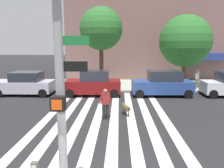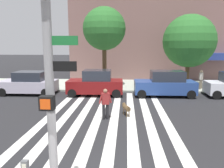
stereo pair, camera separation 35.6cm
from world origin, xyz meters
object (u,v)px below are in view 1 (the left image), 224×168
object	(u,v)px
parked_car_behind_first	(93,84)
pedestrian_dog_walker	(105,102)
parked_car_near_curb	(26,84)
street_tree_middle	(185,41)
dog_on_leash	(126,108)
traffic_light_pole	(59,63)
street_tree_nearest	(101,29)
parked_car_third_in_line	(162,84)
pedestrian_bystander	(197,78)

from	to	relation	value
parked_car_behind_first	pedestrian_dog_walker	distance (m)	5.79
parked_car_near_curb	parked_car_behind_first	size ratio (longest dim) A/B	1.00
parked_car_behind_first	street_tree_middle	world-z (taller)	street_tree_middle
parked_car_near_curb	dog_on_leash	size ratio (longest dim) A/B	4.14
street_tree_middle	pedestrian_dog_walker	bearing A→B (deg)	-126.20
traffic_light_pole	street_tree_nearest	bearing A→B (deg)	91.54
traffic_light_pole	parked_car_third_in_line	size ratio (longest dim) A/B	1.27
traffic_light_pole	street_tree_nearest	world-z (taller)	street_tree_nearest
street_tree_middle	pedestrian_bystander	xyz separation A→B (m)	(0.89, -1.09, -3.16)
parked_car_near_curb	dog_on_leash	distance (m)	9.18
parked_car_behind_first	street_tree_middle	xyz separation A→B (m)	(7.90, 3.39, 3.31)
pedestrian_dog_walker	pedestrian_bystander	xyz separation A→B (m)	(7.51, 7.95, 0.15)
parked_car_behind_first	parked_car_third_in_line	xyz separation A→B (m)	(5.35, -0.00, 0.01)
parked_car_near_curb	parked_car_behind_first	xyz separation A→B (m)	(5.36, 0.00, 0.06)
parked_car_near_curb	street_tree_middle	world-z (taller)	street_tree_middle
parked_car_third_in_line	street_tree_nearest	world-z (taller)	street_tree_nearest
street_tree_nearest	parked_car_behind_first	bearing A→B (deg)	-98.34
dog_on_leash	street_tree_middle	bearing A→B (deg)	56.43
traffic_light_pole	parked_car_behind_first	xyz separation A→B (m)	(-0.82, 12.54, -2.59)
street_tree_middle	pedestrian_dog_walker	world-z (taller)	street_tree_middle
parked_car_near_curb	pedestrian_dog_walker	bearing A→B (deg)	-40.34
parked_car_third_in_line	street_tree_middle	size ratio (longest dim) A/B	0.71
street_tree_middle	pedestrian_dog_walker	xyz separation A→B (m)	(-6.61, -9.03, -3.31)
street_tree_nearest	pedestrian_bystander	size ratio (longest dim) A/B	4.29
pedestrian_bystander	parked_car_near_curb	bearing A→B (deg)	-170.75
parked_car_near_curb	street_tree_middle	distance (m)	14.09
parked_car_near_curb	parked_car_third_in_line	world-z (taller)	parked_car_third_in_line
parked_car_third_in_line	pedestrian_bystander	size ratio (longest dim) A/B	2.80
parked_car_third_in_line	parked_car_near_curb	bearing A→B (deg)	-180.00
parked_car_near_curb	street_tree_middle	xyz separation A→B (m)	(13.26, 3.39, 3.36)
parked_car_third_in_line	street_tree_middle	bearing A→B (deg)	53.10
traffic_light_pole	dog_on_leash	world-z (taller)	traffic_light_pole
parked_car_near_curb	pedestrian_dog_walker	world-z (taller)	parked_car_near_curb
street_tree_nearest	street_tree_middle	xyz separation A→B (m)	(7.49, 0.59, -1.03)
parked_car_behind_first	pedestrian_bystander	distance (m)	9.09
parked_car_near_curb	street_tree_nearest	distance (m)	7.78
pedestrian_dog_walker	dog_on_leash	xyz separation A→B (m)	(1.09, 0.71, -0.48)
street_tree_middle	pedestrian_dog_walker	distance (m)	11.68
parked_car_behind_first	parked_car_near_curb	bearing A→B (deg)	-179.99
parked_car_behind_first	dog_on_leash	bearing A→B (deg)	-64.28
parked_car_third_in_line	pedestrian_bystander	xyz separation A→B (m)	(3.44, 2.30, 0.14)
street_tree_middle	pedestrian_dog_walker	size ratio (longest dim) A/B	3.92
parked_car_third_in_line	street_tree_nearest	size ratio (longest dim) A/B	0.65
street_tree_nearest	dog_on_leash	xyz separation A→B (m)	(1.97, -7.74, -4.83)
traffic_light_pole	dog_on_leash	distance (m)	8.35
street_tree_middle	dog_on_leash	xyz separation A→B (m)	(-5.52, -8.32, -3.80)
parked_car_third_in_line	pedestrian_dog_walker	world-z (taller)	parked_car_third_in_line
traffic_light_pole	dog_on_leash	bearing A→B (deg)	78.46
parked_car_behind_first	parked_car_third_in_line	distance (m)	5.35
traffic_light_pole	parked_car_behind_first	world-z (taller)	traffic_light_pole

